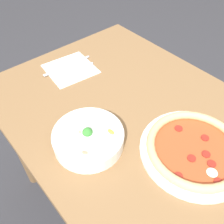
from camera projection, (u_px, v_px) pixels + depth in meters
ground_plane at (138, 214)px, 1.37m from camera, size 8.00×8.00×0.00m
dining_table at (151, 147)px, 0.92m from camera, size 1.27×0.79×0.73m
pizza at (195, 149)px, 0.76m from camera, size 0.33×0.33×0.04m
bowl at (88, 138)px, 0.77m from camera, size 0.22×0.22×0.07m
napkin at (70, 69)px, 1.07m from camera, size 0.21×0.21×0.00m
fork at (75, 71)px, 1.05m from camera, size 0.02×0.19×0.00m
knife at (69, 65)px, 1.09m from camera, size 0.02×0.23×0.01m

